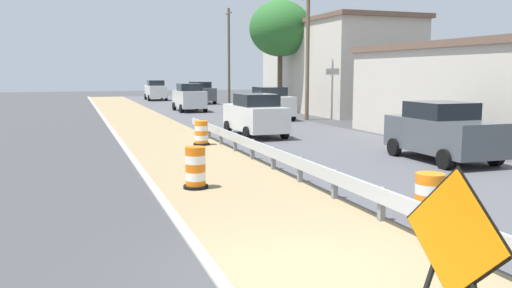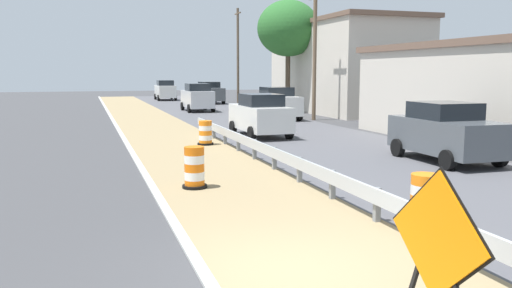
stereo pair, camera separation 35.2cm
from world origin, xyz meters
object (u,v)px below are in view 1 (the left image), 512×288
at_px(traffic_barrel_nearest, 429,201).
at_px(car_distant_a, 442,131).
at_px(traffic_barrel_close, 196,170).
at_px(car_mid_far_lane, 270,103).
at_px(car_lead_near_lane, 255,115).
at_px(car_trailing_near_lane, 201,93).
at_px(utility_pole_mid, 308,53).
at_px(warning_sign_diamond, 453,241).
at_px(car_trailing_far_lane, 155,90).
at_px(car_lead_far_lane, 189,97).
at_px(utility_pole_far, 229,54).
at_px(traffic_barrel_mid, 201,134).

bearing_deg(traffic_barrel_nearest, car_distant_a, 49.65).
xyz_separation_m(traffic_barrel_close, car_mid_far_lane, (9.06, 18.27, 0.54)).
relative_size(car_lead_near_lane, car_trailing_near_lane, 0.95).
bearing_deg(car_distant_a, utility_pole_mid, 173.27).
bearing_deg(car_trailing_near_lane, warning_sign_diamond, -11.40).
distance_m(traffic_barrel_close, car_trailing_far_lane, 44.15).
height_order(car_distant_a, utility_pole_mid, utility_pole_mid).
height_order(car_lead_near_lane, car_lead_far_lane, car_lead_far_lane).
height_order(car_lead_near_lane, utility_pole_mid, utility_pole_mid).
distance_m(car_trailing_near_lane, car_mid_far_lane, 18.07).
relative_size(traffic_barrel_nearest, car_trailing_far_lane, 0.22).
xyz_separation_m(car_lead_far_lane, car_trailing_far_lane, (-0.01, 17.07, -0.00)).
bearing_deg(traffic_barrel_close, car_trailing_near_lane, 76.42).
distance_m(car_lead_far_lane, utility_pole_mid, 11.56).
distance_m(car_trailing_near_lane, utility_pole_far, 4.72).
relative_size(traffic_barrel_mid, car_mid_far_lane, 0.23).
distance_m(traffic_barrel_nearest, car_lead_far_lane, 31.48).
xyz_separation_m(traffic_barrel_nearest, car_distant_a, (5.23, 6.16, 0.54)).
relative_size(car_trailing_near_lane, car_lead_far_lane, 1.06).
bearing_deg(utility_pole_far, car_distant_a, -94.56).
relative_size(car_lead_near_lane, utility_pole_mid, 0.54).
bearing_deg(traffic_barrel_mid, car_lead_near_lane, 33.82).
relative_size(traffic_barrel_close, car_trailing_near_lane, 0.24).
bearing_deg(car_trailing_near_lane, utility_pole_far, 93.93).
bearing_deg(car_distant_a, warning_sign_diamond, -37.13).
height_order(traffic_barrel_nearest, car_lead_far_lane, car_lead_far_lane).
distance_m(traffic_barrel_mid, car_mid_far_lane, 12.47).
xyz_separation_m(traffic_barrel_close, car_trailing_far_lane, (5.59, 43.79, 0.57)).
relative_size(traffic_barrel_mid, utility_pole_far, 0.11).
relative_size(warning_sign_diamond, utility_pole_far, 0.21).
xyz_separation_m(traffic_barrel_mid, utility_pole_mid, (8.99, 9.06, 3.72)).
relative_size(car_trailing_far_lane, utility_pole_mid, 0.58).
bearing_deg(car_distant_a, car_trailing_far_lane, -174.42).
bearing_deg(car_lead_near_lane, traffic_barrel_nearest, 173.12).
xyz_separation_m(car_trailing_far_lane, utility_pole_mid, (5.46, -26.77, 3.11)).
distance_m(car_lead_far_lane, car_mid_far_lane, 9.13).
bearing_deg(car_trailing_far_lane, car_mid_far_lane, -171.30).
bearing_deg(traffic_barrel_mid, warning_sign_diamond, -93.11).
bearing_deg(utility_pole_mid, car_lead_far_lane, 119.35).
distance_m(traffic_barrel_nearest, car_mid_far_lane, 23.59).
height_order(traffic_barrel_nearest, utility_pole_mid, utility_pole_mid).
distance_m(car_lead_far_lane, car_trailing_far_lane, 17.07).
xyz_separation_m(traffic_barrel_close, traffic_barrel_mid, (2.06, 7.96, -0.04)).
bearing_deg(car_trailing_far_lane, traffic_barrel_nearest, 178.71).
bearing_deg(warning_sign_diamond, utility_pole_far, -108.45).
xyz_separation_m(traffic_barrel_nearest, traffic_barrel_mid, (-1.62, 12.66, -0.00)).
bearing_deg(traffic_barrel_mid, car_distant_a, -43.48).
xyz_separation_m(car_distant_a, utility_pole_mid, (2.14, 15.56, 3.18)).
bearing_deg(car_lead_near_lane, utility_pole_far, -15.08).
relative_size(car_trailing_near_lane, utility_pole_far, 0.50).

